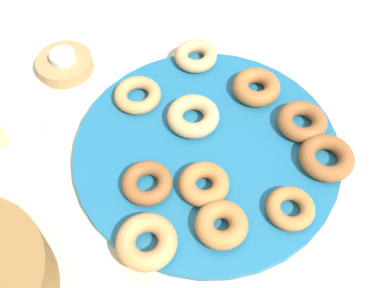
{
  "coord_description": "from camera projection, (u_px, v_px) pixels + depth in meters",
  "views": [
    {
      "loc": [
        -0.39,
        0.25,
        0.68
      ],
      "look_at": [
        0.0,
        0.03,
        0.05
      ],
      "focal_mm": 43.73,
      "sensor_mm": 36.0,
      "label": 1
    }
  ],
  "objects": [
    {
      "name": "ground_plane",
      "position": [
        207.0,
        152.0,
        0.82
      ],
      "size": [
        2.4,
        2.4,
        0.0
      ],
      "primitive_type": "plane",
      "color": "beige"
    },
    {
      "name": "donut_plate",
      "position": [
        207.0,
        150.0,
        0.81
      ],
      "size": [
        0.46,
        0.46,
        0.02
      ],
      "primitive_type": "cylinder",
      "color": "#1E6B93",
      "rests_on": "ground_plane"
    },
    {
      "name": "donut_0",
      "position": [
        256.0,
        87.0,
        0.86
      ],
      "size": [
        0.1,
        0.1,
        0.03
      ],
      "primitive_type": "torus",
      "rotation": [
        0.0,
        0.0,
        3.28
      ],
      "color": "#AD6B33",
      "rests_on": "donut_plate"
    },
    {
      "name": "donut_1",
      "position": [
        193.0,
        116.0,
        0.83
      ],
      "size": [
        0.12,
        0.12,
        0.03
      ],
      "primitive_type": "torus",
      "rotation": [
        0.0,
        0.0,
        3.49
      ],
      "color": "tan",
      "rests_on": "donut_plate"
    },
    {
      "name": "donut_2",
      "position": [
        138.0,
        95.0,
        0.86
      ],
      "size": [
        0.1,
        0.1,
        0.02
      ],
      "primitive_type": "torus",
      "rotation": [
        0.0,
        0.0,
        4.92
      ],
      "color": "tan",
      "rests_on": "donut_plate"
    },
    {
      "name": "donut_3",
      "position": [
        302.0,
        121.0,
        0.82
      ],
      "size": [
        0.12,
        0.12,
        0.03
      ],
      "primitive_type": "torus",
      "rotation": [
        0.0,
        0.0,
        0.51
      ],
      "color": "#995B2D",
      "rests_on": "donut_plate"
    },
    {
      "name": "donut_4",
      "position": [
        221.0,
        224.0,
        0.7
      ],
      "size": [
        0.12,
        0.12,
        0.03
      ],
      "primitive_type": "torus",
      "rotation": [
        0.0,
        0.0,
        5.56
      ],
      "color": "#BC7A3D",
      "rests_on": "donut_plate"
    },
    {
      "name": "donut_5",
      "position": [
        147.0,
        183.0,
        0.75
      ],
      "size": [
        0.11,
        0.11,
        0.02
      ],
      "primitive_type": "torus",
      "rotation": [
        0.0,
        0.0,
        2.66
      ],
      "color": "#995B2D",
      "rests_on": "donut_plate"
    },
    {
      "name": "donut_6",
      "position": [
        204.0,
        184.0,
        0.75
      ],
      "size": [
        0.1,
        0.1,
        0.03
      ],
      "primitive_type": "torus",
      "rotation": [
        0.0,
        0.0,
        3.41
      ],
      "color": "#BC7A3D",
      "rests_on": "donut_plate"
    },
    {
      "name": "donut_7",
      "position": [
        147.0,
        242.0,
        0.69
      ],
      "size": [
        0.13,
        0.13,
        0.03
      ],
      "primitive_type": "torus",
      "rotation": [
        0.0,
        0.0,
        5.76
      ],
      "color": "tan",
      "rests_on": "donut_plate"
    },
    {
      "name": "donut_8",
      "position": [
        327.0,
        157.0,
        0.78
      ],
      "size": [
        0.1,
        0.1,
        0.03
      ],
      "primitive_type": "torus",
      "rotation": [
        0.0,
        0.0,
        6.17
      ],
      "color": "#995B2D",
      "rests_on": "donut_plate"
    },
    {
      "name": "donut_9",
      "position": [
        290.0,
        208.0,
        0.72
      ],
      "size": [
        0.1,
        0.1,
        0.02
      ],
      "primitive_type": "torus",
      "rotation": [
        0.0,
        0.0,
        5.17
      ],
      "color": "#BC7A3D",
      "rests_on": "donut_plate"
    },
    {
      "name": "donut_10",
      "position": [
        196.0,
        56.0,
        0.91
      ],
      "size": [
        0.1,
        0.1,
        0.03
      ],
      "primitive_type": "torus",
      "rotation": [
        0.0,
        0.0,
        1.75
      ],
      "color": "tan",
      "rests_on": "donut_plate"
    },
    {
      "name": "candle_holder",
      "position": [
        65.0,
        64.0,
        0.92
      ],
      "size": [
        0.11,
        0.11,
        0.03
      ],
      "primitive_type": "cylinder",
      "color": "tan",
      "rests_on": "ground_plane"
    },
    {
      "name": "tealight",
      "position": [
        63.0,
        57.0,
        0.91
      ],
      "size": [
        0.05,
        0.05,
        0.01
      ],
      "primitive_type": "cylinder",
      "color": "silver",
      "rests_on": "candle_holder"
    }
  ]
}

